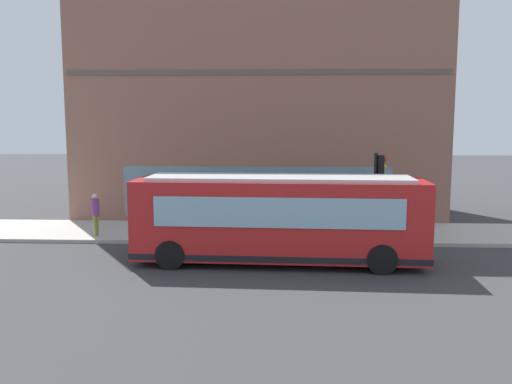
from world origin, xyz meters
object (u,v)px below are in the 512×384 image
at_px(fire_hydrant, 399,230).
at_px(pedestrian_by_light_pole, 359,204).
at_px(pedestrian_near_building_entrance, 95,211).
at_px(traffic_light_near_corner, 379,180).
at_px(city_bus_nearside, 279,219).
at_px(pedestrian_near_hydrant, 293,214).

bearing_deg(fire_hydrant, pedestrian_by_light_pole, 27.53).
xyz_separation_m(fire_hydrant, pedestrian_near_building_entrance, (0.06, 12.64, 0.67)).
xyz_separation_m(traffic_light_near_corner, fire_hydrant, (0.39, -0.98, -2.12)).
distance_m(city_bus_nearside, pedestrian_by_light_pole, 6.96).
bearing_deg(traffic_light_near_corner, pedestrian_near_hydrant, 73.78).
bearing_deg(pedestrian_by_light_pole, fire_hydrant, -152.47).
distance_m(traffic_light_near_corner, pedestrian_near_hydrant, 3.87).
distance_m(pedestrian_by_light_pole, pedestrian_near_building_entrance, 11.60).
bearing_deg(city_bus_nearside, pedestrian_near_building_entrance, 65.60).
height_order(city_bus_nearside, pedestrian_near_building_entrance, city_bus_nearside).
distance_m(fire_hydrant, pedestrian_by_light_pole, 2.88).
height_order(traffic_light_near_corner, fire_hydrant, traffic_light_near_corner).
xyz_separation_m(fire_hydrant, pedestrian_by_light_pole, (2.48, 1.29, 0.69)).
distance_m(traffic_light_near_corner, fire_hydrant, 2.36).
distance_m(fire_hydrant, pedestrian_near_building_entrance, 12.66).
relative_size(traffic_light_near_corner, pedestrian_near_hydrant, 2.29).
relative_size(pedestrian_by_light_pole, pedestrian_near_building_entrance, 1.01).
height_order(city_bus_nearside, pedestrian_near_hydrant, city_bus_nearside).
xyz_separation_m(traffic_light_near_corner, pedestrian_near_building_entrance, (0.44, 11.67, -1.44)).
bearing_deg(traffic_light_near_corner, pedestrian_near_building_entrance, 87.82).
bearing_deg(city_bus_nearside, pedestrian_near_hydrant, -8.14).
xyz_separation_m(city_bus_nearside, pedestrian_near_hydrant, (4.04, -0.58, -0.52)).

